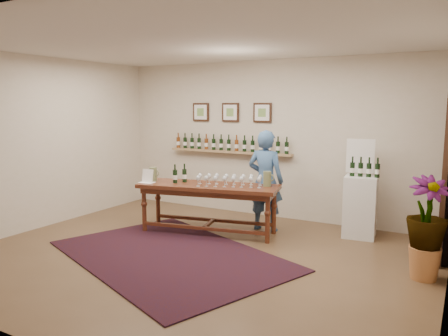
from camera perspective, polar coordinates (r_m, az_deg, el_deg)
The scene contains 14 objects.
ground at distance 6.00m, azimuth -3.82°, elevation -11.43°, with size 6.00×6.00×0.00m, color brown.
room_shell at distance 6.71m, azimuth 20.57°, elevation 0.03°, with size 6.00×6.00×6.00m.
rug at distance 6.03m, azimuth -7.07°, elevation -11.26°, with size 3.21×2.14×0.02m, color #3E110B.
tasting_table at distance 6.88m, azimuth -2.04°, elevation -3.12°, with size 2.30×1.14×0.78m.
table_glasses at distance 6.73m, azimuth 0.68°, elevation -1.59°, with size 1.26×0.29×0.17m, color silver, non-canonical shape.
table_bottles at distance 7.03m, azimuth -5.80°, elevation -0.55°, with size 0.31×0.18×0.33m, color black, non-canonical shape.
pitcher_left at distance 7.23m, azimuth -9.25°, elevation -0.80°, with size 0.15×0.15×0.23m, color #676F45, non-canonical shape.
pitcher_right at distance 6.72m, azimuth 5.67°, elevation -1.41°, with size 0.15×0.15×0.23m, color #676F45, non-canonical shape.
menu_card at distance 7.11m, azimuth -9.95°, elevation -1.01°, with size 0.24×0.17×0.21m, color white.
display_pedestal at distance 7.04m, azimuth 17.37°, elevation -4.83°, with size 0.47×0.47×0.94m, color silver.
pedestal_bottles at distance 6.88m, azimuth 17.91°, elevation 0.01°, with size 0.27×0.07×0.27m, color black, non-canonical shape.
info_sign at distance 7.07m, azimuth 17.38°, elevation 1.50°, with size 0.42×0.02×0.58m, color white.
potted_plant at distance 5.58m, azimuth 24.93°, elevation -7.13°, with size 0.76×0.76×1.05m.
person at distance 7.03m, azimuth 5.45°, elevation -1.65°, with size 0.59×0.39×1.63m, color #395B87.
Camera 1 is at (3.10, -4.72, 2.02)m, focal length 35.00 mm.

